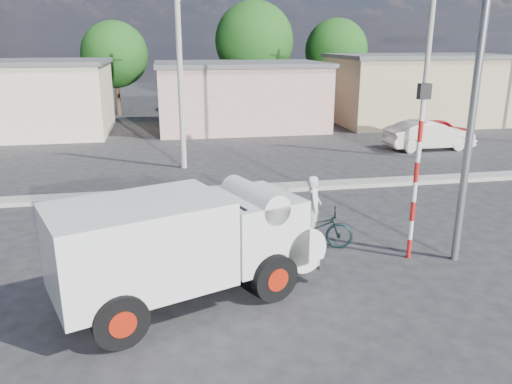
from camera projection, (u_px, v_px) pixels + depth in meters
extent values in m
plane|color=#262528|center=(303.00, 297.00, 10.76)|extent=(120.00, 120.00, 0.00)
cube|color=#99968E|center=(244.00, 189.00, 18.26)|extent=(40.00, 0.80, 0.16)
cylinder|color=black|center=(120.00, 321.00, 8.89)|extent=(1.07, 0.65, 1.03)
cylinder|color=red|center=(120.00, 321.00, 8.89)|extent=(0.59, 0.50, 0.51)
cylinder|color=black|center=(93.00, 278.00, 10.50)|extent=(1.07, 0.65, 1.03)
cylinder|color=red|center=(93.00, 278.00, 10.50)|extent=(0.59, 0.50, 0.51)
cylinder|color=black|center=(274.00, 277.00, 10.52)|extent=(1.07, 0.65, 1.03)
cylinder|color=red|center=(274.00, 277.00, 10.52)|extent=(0.59, 0.50, 0.51)
cylinder|color=black|center=(230.00, 246.00, 12.13)|extent=(1.07, 0.65, 1.03)
cylinder|color=red|center=(230.00, 246.00, 12.13)|extent=(0.59, 0.50, 0.51)
cube|color=black|center=(181.00, 275.00, 10.47)|extent=(4.47, 2.68, 0.17)
cube|color=white|center=(139.00, 245.00, 9.79)|extent=(3.89, 3.13, 1.74)
cube|color=white|center=(254.00, 227.00, 11.14)|extent=(2.26, 2.40, 1.45)
cylinder|color=white|center=(283.00, 237.00, 11.66)|extent=(1.65, 2.17, 1.03)
cylinder|color=white|center=(254.00, 199.00, 10.95)|extent=(1.30, 2.03, 0.66)
cube|color=silver|center=(296.00, 249.00, 11.96)|extent=(0.84, 1.93, 0.26)
cube|color=black|center=(228.00, 214.00, 10.69)|extent=(0.64, 1.52, 0.66)
imported|color=black|center=(313.00, 227.00, 13.24)|extent=(2.23, 1.35, 1.11)
imported|color=silver|center=(313.00, 217.00, 13.16)|extent=(0.56, 0.70, 1.66)
imported|color=silver|center=(429.00, 135.00, 25.17)|extent=(4.46, 1.61, 1.46)
imported|color=#AA0810|center=(439.00, 130.00, 27.34)|extent=(3.63, 1.64, 1.21)
cylinder|color=red|center=(409.00, 248.00, 12.65)|extent=(0.11, 0.11, 0.50)
cylinder|color=white|center=(411.00, 230.00, 12.51)|extent=(0.11, 0.11, 0.50)
cylinder|color=red|center=(413.00, 211.00, 12.36)|extent=(0.11, 0.11, 0.50)
cylinder|color=white|center=(415.00, 192.00, 12.21)|extent=(0.11, 0.11, 0.50)
cylinder|color=red|center=(416.00, 172.00, 12.07)|extent=(0.11, 0.11, 0.50)
cylinder|color=white|center=(418.00, 152.00, 11.92)|extent=(0.11, 0.11, 0.50)
cylinder|color=red|center=(420.00, 131.00, 11.78)|extent=(0.11, 0.11, 0.50)
cylinder|color=white|center=(422.00, 110.00, 11.63)|extent=(0.11, 0.11, 0.50)
cube|color=black|center=(424.00, 91.00, 11.51)|extent=(0.28, 0.18, 0.36)
cylinder|color=slate|center=(477.00, 77.00, 11.32)|extent=(0.18, 0.18, 9.00)
cube|color=beige|center=(0.00, 100.00, 28.78)|extent=(12.00, 7.00, 4.00)
cube|color=tan|center=(240.00, 97.00, 31.24)|extent=(10.00, 7.00, 3.80)
cube|color=#59595B|center=(240.00, 64.00, 30.66)|extent=(10.30, 7.30, 0.24)
cube|color=tan|center=(417.00, 90.00, 33.27)|extent=(11.00, 7.00, 4.20)
cube|color=#59595B|center=(421.00, 56.00, 32.63)|extent=(11.30, 7.30, 0.24)
cylinder|color=#38281E|center=(117.00, 91.00, 36.49)|extent=(0.36, 0.36, 3.47)
sphere|color=#27611D|center=(115.00, 54.00, 35.73)|extent=(4.71, 4.71, 4.71)
cylinder|color=#38281E|center=(254.00, 85.00, 37.18)|extent=(0.36, 0.36, 4.20)
sphere|color=#27611D|center=(254.00, 41.00, 36.26)|extent=(5.70, 5.70, 5.70)
cylinder|color=#38281E|center=(335.00, 85.00, 40.36)|extent=(0.36, 0.36, 3.64)
sphere|color=#27611D|center=(336.00, 50.00, 39.56)|extent=(4.94, 4.94, 4.94)
cylinder|color=#99968E|center=(180.00, 73.00, 20.53)|extent=(0.24, 0.24, 8.00)
cylinder|color=#99968E|center=(426.00, 71.00, 22.44)|extent=(0.24, 0.24, 8.00)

